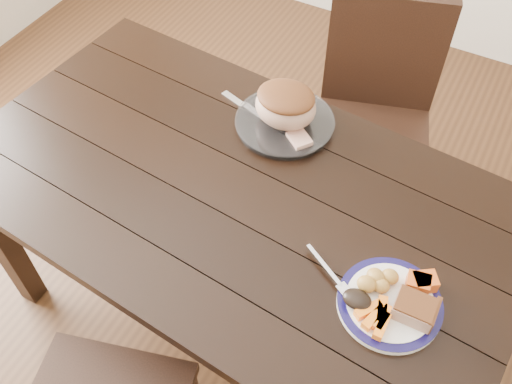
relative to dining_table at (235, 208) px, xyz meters
The scene contains 15 objects.
ground 0.66m from the dining_table, behind, with size 4.00×4.00×0.00m, color #472B16.
dining_table is the anchor object (origin of this frame).
chair_far 0.77m from the dining_table, 76.46° to the left, with size 0.53×0.54×0.93m.
dinner_plate 0.53m from the dining_table, 15.47° to the right, with size 0.25×0.25×0.02m, color white.
plate_rim 0.54m from the dining_table, 15.47° to the right, with size 0.25×0.25×0.02m, color #100C3C.
serving_platter 0.31m from the dining_table, 87.62° to the left, with size 0.30×0.30×0.02m, color white.
pork_slice 0.60m from the dining_table, 14.44° to the right, with size 0.09×0.07×0.04m, color tan.
roasted_potatoes 0.49m from the dining_table, 13.71° to the right, with size 0.09×0.09×0.04m.
carrot_batons 0.55m from the dining_table, 21.71° to the right, with size 0.08×0.11×0.02m.
pumpkin_wedges 0.57m from the dining_table, ahead, with size 0.08×0.07×0.04m.
dark_mushroom 0.49m from the dining_table, 22.62° to the right, with size 0.07×0.05×0.03m, color black.
fork 0.40m from the dining_table, 21.42° to the right, with size 0.16×0.10×0.00m.
roast_joint 0.34m from the dining_table, 87.62° to the left, with size 0.19×0.16×0.12m, color tan.
cut_slice 0.28m from the dining_table, 69.68° to the left, with size 0.07×0.06×0.02m, color tan.
carving_knife 0.29m from the dining_table, 93.70° to the left, with size 0.31×0.11×0.01m.
Camera 1 is at (0.53, -0.86, 1.98)m, focal length 40.00 mm.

